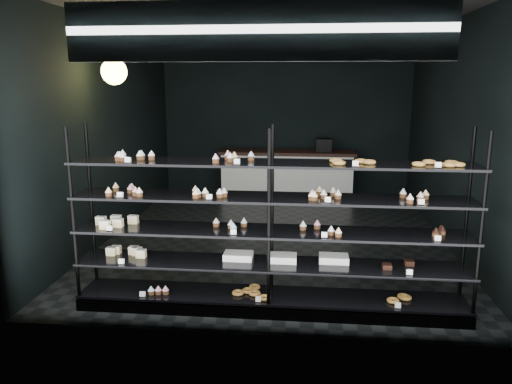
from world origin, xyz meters
TOP-DOWN VIEW (x-y plane):
  - room at (0.00, 0.00)m, footprint 5.01×6.01m
  - display_shelf at (0.07, -2.45)m, footprint 4.00×0.50m
  - signage at (0.00, -2.93)m, footprint 3.30×0.05m
  - pendant_lamp at (-2.04, -0.92)m, footprint 0.33×0.33m
  - service_counter at (0.08, 2.50)m, footprint 2.66×0.65m

SIDE VIEW (x-z plane):
  - service_counter at x=0.08m, z-range -0.11..1.12m
  - display_shelf at x=0.07m, z-range -0.33..1.58m
  - room at x=0.00m, z-range 0.00..3.20m
  - pendant_lamp at x=-2.04m, z-range 2.00..2.90m
  - signage at x=0.00m, z-range 2.50..3.00m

